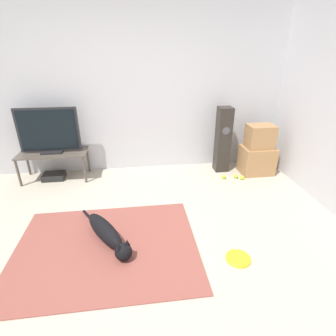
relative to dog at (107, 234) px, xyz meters
The scene contains 14 objects.
ground_plane 0.28m from the dog, 40.12° to the right, with size 12.00×12.00×0.00m, color #BCB29E.
wall_back 2.27m from the dog, 84.34° to the left, with size 8.00×0.06×2.55m.
area_rug 0.14m from the dog, 97.80° to the right, with size 1.89×1.45×0.01m.
dog is the anchor object (origin of this frame).
frisbee 1.37m from the dog, 18.16° to the right, with size 0.25×0.25×0.03m.
cardboard_box_lower 2.72m from the dog, 31.97° to the left, with size 0.51×0.38×0.45m.
cardboard_box_upper 2.77m from the dog, 32.05° to the left, with size 0.41×0.31×0.36m.
floor_speaker 2.44m from the dog, 42.59° to the left, with size 0.22×0.22×1.07m.
tv_stand 1.91m from the dog, 119.20° to the left, with size 1.01×0.46×0.45m.
tv 2.00m from the dog, 119.16° to the left, with size 0.88×0.20×0.68m.
tennis_ball_by_boxes 2.34m from the dog, 31.42° to the left, with size 0.07×0.07×0.07m.
tennis_ball_near_speaker 2.14m from the dog, 36.84° to the left, with size 0.07×0.07×0.07m.
tennis_ball_loose_on_carpet 2.30m from the dog, 33.79° to the left, with size 0.07×0.07×0.07m.
game_console 1.90m from the dog, 120.60° to the left, with size 0.33×0.26×0.09m.
Camera 1 is at (0.16, -2.13, 1.92)m, focal length 28.00 mm.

